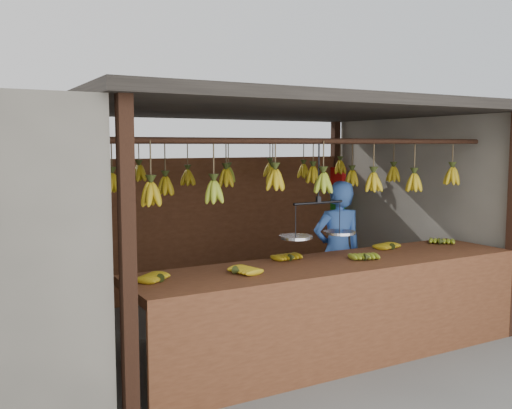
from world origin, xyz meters
TOP-DOWN VIEW (x-y plane):
  - ground at (0.00, 0.00)m, footprint 80.00×80.00m
  - stall at (0.00, 0.33)m, footprint 4.30×3.30m
  - neighbor_right at (3.60, 0.00)m, footprint 3.00×3.00m
  - counter at (0.03, -1.23)m, footprint 3.84×0.87m
  - hanging_bananas at (0.01, 0.00)m, footprint 3.61×2.24m
  - balance_scale at (-0.07, -1.00)m, footprint 0.80×0.32m
  - vendor at (0.72, -0.26)m, footprint 0.63×0.48m
  - bag_bundles at (1.94, 1.35)m, footprint 0.08×0.26m

SIDE VIEW (x-z plane):
  - ground at x=0.00m, z-range 0.00..0.00m
  - counter at x=0.03m, z-range 0.23..1.19m
  - vendor at x=0.72m, z-range 0.00..1.57m
  - bag_bundles at x=1.94m, z-range 0.38..1.60m
  - neighbor_right at x=3.60m, z-range 0.00..2.30m
  - balance_scale at x=-0.07m, z-range 0.75..1.62m
  - hanging_bananas at x=0.01m, z-range 1.42..1.81m
  - stall at x=0.00m, z-range 0.77..3.17m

